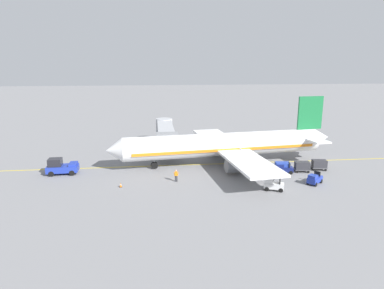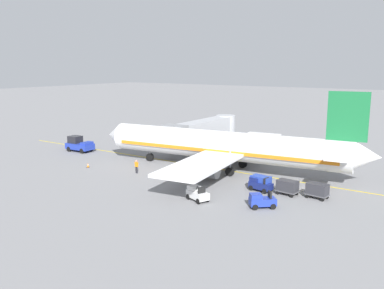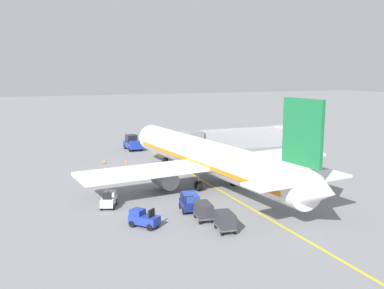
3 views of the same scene
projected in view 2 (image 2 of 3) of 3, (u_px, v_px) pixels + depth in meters
ground_plane at (233, 171)px, 53.31m from camera, size 400.00×400.00×0.00m
gate_lead_in_line at (233, 171)px, 53.31m from camera, size 0.24×80.00×0.01m
parked_airliner at (224, 146)px, 53.26m from camera, size 30.40×37.34×10.63m
jet_bridge at (203, 129)px, 66.05m from camera, size 17.53×3.50×4.98m
pushback_tractor at (79, 144)px, 65.45m from camera, size 2.38×4.49×2.40m
baggage_tug_lead at (262, 201)px, 39.57m from camera, size 2.54×2.68×1.62m
baggage_tug_trailing at (197, 194)px, 41.73m from camera, size 2.04×2.77×1.62m
baggage_tug_spare at (260, 185)px, 44.92m from camera, size 1.69×2.68×1.62m
baggage_cart_front at (261, 182)px, 45.19m from camera, size 1.59×2.97×1.58m
baggage_cart_second_in_train at (287, 186)px, 43.49m from camera, size 1.59×2.97×1.58m
baggage_cart_third_in_train at (317, 190)px, 42.32m from camera, size 1.59×2.97×1.58m
ground_crew_wing_walker at (137, 166)px, 52.20m from camera, size 0.28×0.73×1.69m
safety_cone_nose_left at (88, 165)px, 55.32m from camera, size 0.36×0.36×0.59m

